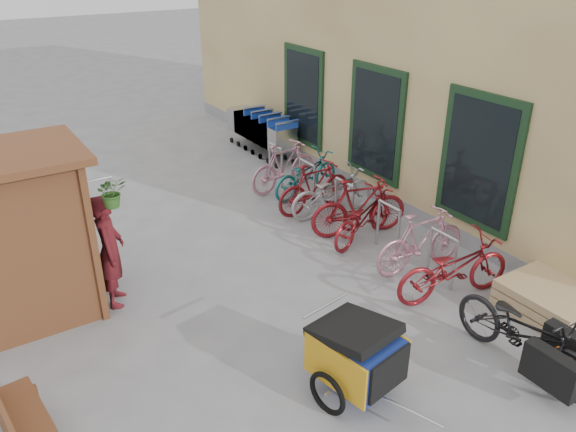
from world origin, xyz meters
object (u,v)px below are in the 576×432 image
bike_3 (359,207)px  bike_4 (332,192)px  child_trailer (357,353)px  shopping_carts (261,128)px  person_kiosk (110,251)px  bike_2 (363,217)px  bench (18,423)px  bike_7 (284,166)px  bike_5 (315,187)px  pallet_stack (549,300)px  bike_0 (454,268)px  bike_1 (421,241)px  bike_6 (306,174)px  cargo_bike (527,334)px

bike_3 → bike_4: 0.93m
child_trailer → bike_3: (2.54, 3.07, -0.01)m
shopping_carts → bike_3: bearing=-98.7°
person_kiosk → bike_2: 4.27m
bench → child_trailer: child_trailer is taller
bike_4 → bike_7: bike_7 is taller
child_trailer → bike_5: 4.94m
pallet_stack → bike_2: 3.23m
bike_0 → bike_1: bike_1 is taller
child_trailer → bike_2: size_ratio=1.02×
person_kiosk → bike_1: (4.37, -1.71, -0.33)m
bike_5 → bike_6: bearing=-24.0°
pallet_stack → bench: size_ratio=0.83×
pallet_stack → bike_5: size_ratio=0.72×
bench → bike_6: bike_6 is taller
bike_2 → bike_4: (0.18, 1.13, 0.03)m
bike_7 → pallet_stack: bearing=179.2°
bike_2 → bike_4: bearing=-26.3°
person_kiosk → bike_4: bearing=-61.3°
shopping_carts → cargo_bike: 8.67m
person_kiosk → bike_6: person_kiosk is taller
child_trailer → person_kiosk: 3.76m
bench → bike_2: (5.86, 1.79, -0.01)m
shopping_carts → child_trailer: (-3.26, -7.78, -0.10)m
cargo_bike → bike_5: (0.46, 5.08, -0.00)m
bike_3 → pallet_stack: bearing=-151.9°
bike_1 → bike_7: (-0.08, 3.93, 0.01)m
bike_3 → bike_6: (0.21, 1.97, -0.09)m
bike_0 → bike_3: 2.30m
pallet_stack → bike_7: size_ratio=0.69×
bike_3 → bike_6: size_ratio=1.04×
bench → bike_3: bearing=12.7°
bike_4 → bike_6: 1.06m
shopping_carts → bike_0: 7.07m
bike_2 → bike_5: bike_5 is taller
bike_1 → bike_4: bearing=3.6°
bike_2 → bike_6: (0.29, 2.18, 0.01)m
bench → bike_5: bearing=23.1°
person_kiosk → bike_7: size_ratio=0.98×
pallet_stack → bike_6: (-0.52, 5.31, 0.24)m
bike_0 → bike_6: size_ratio=1.08×
bike_6 → bike_7: 0.54m
child_trailer → cargo_bike: cargo_bike is taller
person_kiosk → child_trailer: bearing=-131.8°
bike_0 → bike_6: bike_0 is taller
bike_3 → bike_7: bike_3 is taller
bike_4 → bike_6: bearing=-1.8°
child_trailer → bike_0: bearing=7.5°
pallet_stack → cargo_bike: size_ratio=0.62×
child_trailer → person_kiosk: person_kiosk is taller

